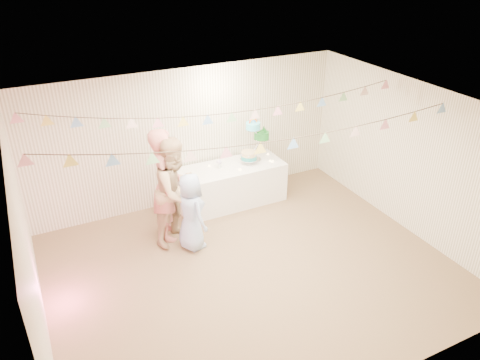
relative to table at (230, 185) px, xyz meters
name	(u,v)px	position (x,y,z in m)	size (l,w,h in m)	color
floor	(251,269)	(-0.60, -2.02, -0.39)	(6.00, 6.00, 0.00)	brown
ceiling	(254,110)	(-0.60, -2.02, 2.21)	(6.00, 6.00, 0.00)	white
back_wall	(190,137)	(-0.60, 0.48, 0.91)	(6.00, 6.00, 0.00)	white
front_wall	(368,307)	(-0.60, -4.52, 0.91)	(6.00, 6.00, 0.00)	white
left_wall	(28,253)	(-3.60, -2.02, 0.91)	(5.00, 5.00, 0.00)	white
right_wall	(410,158)	(2.40, -2.02, 0.91)	(5.00, 5.00, 0.00)	white
table	(230,185)	(0.00, 0.00, 0.00)	(2.05, 0.82, 0.77)	white
cake_stand	(255,141)	(0.55, 0.05, 0.77)	(0.73, 0.43, 0.81)	silver
cake_bottom	(249,160)	(0.40, -0.01, 0.45)	(0.31, 0.31, 0.15)	teal
cake_middle	(261,141)	(0.73, 0.14, 0.72)	(0.27, 0.27, 0.22)	#1B7D29
cake_top_tier	(253,132)	(0.49, 0.02, 0.99)	(0.25, 0.25, 0.19)	#48CAE3
platter	(205,174)	(-0.53, -0.05, 0.37)	(0.30, 0.30, 0.02)	white
posy	(219,165)	(-0.20, 0.05, 0.44)	(0.13, 0.13, 0.15)	white
person_adult_a	(166,185)	(-1.42, -0.54, 0.60)	(0.72, 0.47, 1.97)	#CB736A
person_adult_b	(177,191)	(-1.30, -0.71, 0.54)	(0.90, 0.70, 1.86)	tan
person_child	(191,212)	(-1.19, -1.04, 0.28)	(0.65, 0.43, 1.34)	#A4BAE8
bunting_back	(219,104)	(-0.60, -0.92, 1.96)	(5.60, 1.10, 0.40)	pink
bunting_front	(260,136)	(-0.60, -2.22, 1.93)	(5.60, 0.90, 0.36)	#72A5E5
tealight_0	(193,178)	(-0.80, -0.15, 0.40)	(0.04, 0.04, 0.03)	#FFD88C
tealight_1	(209,166)	(-0.35, 0.18, 0.40)	(0.04, 0.04, 0.03)	#FFD88C
tealight_2	(240,169)	(0.10, -0.22, 0.40)	(0.04, 0.04, 0.03)	#FFD88C
tealight_3	(242,158)	(0.35, 0.22, 0.40)	(0.04, 0.04, 0.03)	#FFD88C
tealight_4	(273,161)	(0.82, -0.18, 0.40)	(0.04, 0.04, 0.03)	#FFD88C
tealight_5	(268,154)	(0.90, 0.15, 0.40)	(0.04, 0.04, 0.03)	#FFD88C
tealight_6	(270,161)	(0.78, -0.14, 0.40)	(0.04, 0.04, 0.03)	#FFD88C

